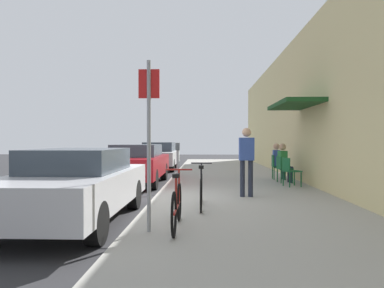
% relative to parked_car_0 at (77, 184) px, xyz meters
% --- Properties ---
extents(ground_plane, '(60.00, 60.00, 0.00)m').
position_rel_parked_car_0_xyz_m(ground_plane, '(1.10, 2.08, -0.71)').
color(ground_plane, '#2D2D30').
extents(sidewalk_slab, '(4.50, 32.00, 0.12)m').
position_rel_parked_car_0_xyz_m(sidewalk_slab, '(3.35, 4.08, -0.65)').
color(sidewalk_slab, '#9E9B93').
rests_on(sidewalk_slab, ground_plane).
extents(building_facade, '(1.40, 32.00, 5.23)m').
position_rel_parked_car_0_xyz_m(building_facade, '(5.74, 4.08, 1.90)').
color(building_facade, beige).
rests_on(building_facade, ground_plane).
extents(parked_car_0, '(1.80, 4.40, 1.35)m').
position_rel_parked_car_0_xyz_m(parked_car_0, '(0.00, 0.00, 0.00)').
color(parked_car_0, '#B7B7BC').
rests_on(parked_car_0, ground_plane).
extents(parked_car_1, '(1.80, 4.40, 1.37)m').
position_rel_parked_car_0_xyz_m(parked_car_1, '(0.00, 5.73, 0.01)').
color(parked_car_1, maroon).
rests_on(parked_car_1, ground_plane).
extents(parked_car_2, '(1.80, 4.40, 1.42)m').
position_rel_parked_car_0_xyz_m(parked_car_2, '(0.00, 11.84, 0.03)').
color(parked_car_2, '#B7B7BC').
rests_on(parked_car_2, ground_plane).
extents(parking_meter, '(0.12, 0.10, 1.32)m').
position_rel_parked_car_0_xyz_m(parking_meter, '(1.55, 4.04, 0.17)').
color(parking_meter, slate).
rests_on(parking_meter, sidewalk_slab).
extents(street_sign, '(0.32, 0.06, 2.60)m').
position_rel_parked_car_0_xyz_m(street_sign, '(1.50, -1.05, 0.93)').
color(street_sign, gray).
rests_on(street_sign, sidewalk_slab).
extents(bicycle_0, '(0.46, 1.71, 0.90)m').
position_rel_parked_car_0_xyz_m(bicycle_0, '(1.91, -0.85, -0.23)').
color(bicycle_0, black).
rests_on(bicycle_0, sidewalk_slab).
extents(bicycle_1, '(0.46, 1.71, 0.90)m').
position_rel_parked_car_0_xyz_m(bicycle_1, '(2.28, 0.92, -0.23)').
color(bicycle_1, black).
rests_on(bicycle_1, sidewalk_slab).
extents(cafe_chair_0, '(0.55, 0.55, 0.87)m').
position_rel_parked_car_0_xyz_m(cafe_chair_0, '(4.92, 4.36, -0.09)').
color(cafe_chair_0, '#14592D').
rests_on(cafe_chair_0, sidewalk_slab).
extents(cafe_chair_1, '(0.49, 0.49, 0.87)m').
position_rel_parked_car_0_xyz_m(cafe_chair_1, '(4.92, 5.34, -0.09)').
color(cafe_chair_1, '#14592D').
rests_on(cafe_chair_1, sidewalk_slab).
extents(seated_patron_1, '(0.46, 0.40, 1.29)m').
position_rel_parked_car_0_xyz_m(seated_patron_1, '(4.98, 5.34, 0.10)').
color(seated_patron_1, '#232838').
rests_on(seated_patron_1, sidewalk_slab).
extents(cafe_chair_2, '(0.46, 0.46, 0.87)m').
position_rel_parked_car_0_xyz_m(cafe_chair_2, '(4.91, 6.32, -0.09)').
color(cafe_chair_2, '#14592D').
rests_on(cafe_chair_2, sidewalk_slab).
extents(seated_patron_2, '(0.44, 0.37, 1.29)m').
position_rel_parked_car_0_xyz_m(seated_patron_2, '(4.98, 6.32, 0.10)').
color(seated_patron_2, '#232838').
rests_on(seated_patron_2, sidewalk_slab).
extents(pedestrian_standing, '(0.36, 0.22, 1.70)m').
position_rel_parked_car_0_xyz_m(pedestrian_standing, '(3.38, 2.35, 0.41)').
color(pedestrian_standing, '#232838').
rests_on(pedestrian_standing, sidewalk_slab).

